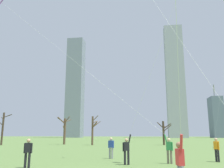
{
  "coord_description": "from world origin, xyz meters",
  "views": [
    {
      "loc": [
        2.27,
        -10.69,
        1.87
      ],
      "look_at": [
        0.0,
        6.0,
        5.42
      ],
      "focal_mm": 38.31,
      "sensor_mm": 36.0,
      "label": 1
    }
  ],
  "objects_px": {
    "kite_flyer_midfield_right_teal": "(224,113)",
    "bystander_far_off_by_trees": "(217,148)",
    "kite_flyer_far_back_pink": "(134,127)",
    "bare_tree_far_right_edge": "(93,129)",
    "kite_flyer_foreground_right_green": "(177,73)",
    "bystander_strolling_midfield": "(111,147)",
    "bare_tree_leftmost": "(164,132)",
    "kite_flyer_midfield_center_purple": "(123,108)",
    "bystander_watching_nearby": "(28,151)",
    "bare_tree_center": "(3,127)",
    "bare_tree_left_of_center": "(64,129)"
  },
  "relations": [
    {
      "from": "bystander_watching_nearby",
      "to": "bystander_strolling_midfield",
      "type": "relative_size",
      "value": 1.0
    },
    {
      "from": "bystander_watching_nearby",
      "to": "bare_tree_left_of_center",
      "type": "distance_m",
      "value": 32.01
    },
    {
      "from": "bystander_strolling_midfield",
      "to": "bare_tree_far_right_edge",
      "type": "distance_m",
      "value": 24.22
    },
    {
      "from": "kite_flyer_far_back_pink",
      "to": "kite_flyer_foreground_right_green",
      "type": "height_order",
      "value": "kite_flyer_foreground_right_green"
    },
    {
      "from": "bystander_watching_nearby",
      "to": "bare_tree_left_of_center",
      "type": "height_order",
      "value": "bare_tree_left_of_center"
    },
    {
      "from": "kite_flyer_midfield_right_teal",
      "to": "bystander_strolling_midfield",
      "type": "bearing_deg",
      "value": 128.27
    },
    {
      "from": "bystander_watching_nearby",
      "to": "kite_flyer_far_back_pink",
      "type": "bearing_deg",
      "value": 20.02
    },
    {
      "from": "bystander_strolling_midfield",
      "to": "bare_tree_center",
      "type": "xyz_separation_m",
      "value": [
        -22.5,
        21.05,
        2.16
      ]
    },
    {
      "from": "bystander_far_off_by_trees",
      "to": "bare_tree_center",
      "type": "distance_m",
      "value": 37.53
    },
    {
      "from": "kite_flyer_midfield_right_teal",
      "to": "bystander_watching_nearby",
      "type": "relative_size",
      "value": 9.9
    },
    {
      "from": "kite_flyer_far_back_pink",
      "to": "bystander_watching_nearby",
      "type": "bearing_deg",
      "value": -159.98
    },
    {
      "from": "kite_flyer_far_back_pink",
      "to": "bystander_strolling_midfield",
      "type": "distance_m",
      "value": 4.44
    },
    {
      "from": "kite_flyer_foreground_right_green",
      "to": "bystander_strolling_midfield",
      "type": "height_order",
      "value": "kite_flyer_foreground_right_green"
    },
    {
      "from": "kite_flyer_foreground_right_green",
      "to": "kite_flyer_midfield_center_purple",
      "type": "relative_size",
      "value": 1.05
    },
    {
      "from": "bare_tree_center",
      "to": "kite_flyer_far_back_pink",
      "type": "bearing_deg",
      "value": -45.3
    },
    {
      "from": "bystander_strolling_midfield",
      "to": "bare_tree_leftmost",
      "type": "relative_size",
      "value": 0.39
    },
    {
      "from": "bystander_strolling_midfield",
      "to": "bare_tree_far_right_edge",
      "type": "height_order",
      "value": "bare_tree_far_right_edge"
    },
    {
      "from": "bystander_far_off_by_trees",
      "to": "bare_tree_leftmost",
      "type": "bearing_deg",
      "value": 93.48
    },
    {
      "from": "kite_flyer_far_back_pink",
      "to": "bystander_strolling_midfield",
      "type": "height_order",
      "value": "kite_flyer_far_back_pink"
    },
    {
      "from": "kite_flyer_foreground_right_green",
      "to": "bystander_watching_nearby",
      "type": "relative_size",
      "value": 11.01
    },
    {
      "from": "bare_tree_left_of_center",
      "to": "bystander_far_off_by_trees",
      "type": "bearing_deg",
      "value": -52.65
    },
    {
      "from": "kite_flyer_midfield_center_purple",
      "to": "bare_tree_center",
      "type": "xyz_separation_m",
      "value": [
        -23.62,
        22.92,
        -0.67
      ]
    },
    {
      "from": "bystander_watching_nearby",
      "to": "bare_tree_leftmost",
      "type": "xyz_separation_m",
      "value": [
        10.0,
        30.84,
        1.43
      ]
    },
    {
      "from": "kite_flyer_midfield_center_purple",
      "to": "bystander_strolling_midfield",
      "type": "xyz_separation_m",
      "value": [
        -1.12,
        1.87,
        -2.83
      ]
    },
    {
      "from": "bystander_watching_nearby",
      "to": "kite_flyer_foreground_right_green",
      "type": "bearing_deg",
      "value": -39.78
    },
    {
      "from": "kite_flyer_far_back_pink",
      "to": "kite_flyer_midfield_center_purple",
      "type": "bearing_deg",
      "value": 115.6
    },
    {
      "from": "kite_flyer_far_back_pink",
      "to": "bare_tree_leftmost",
      "type": "relative_size",
      "value": 3.33
    },
    {
      "from": "kite_flyer_far_back_pink",
      "to": "bare_tree_left_of_center",
      "type": "distance_m",
      "value": 32.07
    },
    {
      "from": "kite_flyer_midfield_center_purple",
      "to": "bare_tree_left_of_center",
      "type": "xyz_separation_m",
      "value": [
        -13.51,
        26.81,
        -0.92
      ]
    },
    {
      "from": "bystander_far_off_by_trees",
      "to": "bystander_strolling_midfield",
      "type": "bearing_deg",
      "value": 170.65
    },
    {
      "from": "bystander_strolling_midfield",
      "to": "bare_tree_far_right_edge",
      "type": "xyz_separation_m",
      "value": [
        -6.51,
        23.26,
        1.87
      ]
    },
    {
      "from": "bystander_far_off_by_trees",
      "to": "bare_tree_far_right_edge",
      "type": "bearing_deg",
      "value": 119.93
    },
    {
      "from": "kite_flyer_midfield_right_teal",
      "to": "bystander_watching_nearby",
      "type": "height_order",
      "value": "kite_flyer_midfield_right_teal"
    },
    {
      "from": "bystander_watching_nearby",
      "to": "bare_tree_left_of_center",
      "type": "xyz_separation_m",
      "value": [
        -8.4,
        30.83,
        1.91
      ]
    },
    {
      "from": "bystander_watching_nearby",
      "to": "bystander_strolling_midfield",
      "type": "xyz_separation_m",
      "value": [
        3.98,
        5.89,
        0.0
      ]
    },
    {
      "from": "bystander_watching_nearby",
      "to": "bystander_strolling_midfield",
      "type": "height_order",
      "value": "same"
    },
    {
      "from": "bystander_far_off_by_trees",
      "to": "bare_tree_leftmost",
      "type": "relative_size",
      "value": 0.39
    },
    {
      "from": "bare_tree_center",
      "to": "bare_tree_left_of_center",
      "type": "relative_size",
      "value": 1.1
    },
    {
      "from": "bystander_strolling_midfield",
      "to": "kite_flyer_foreground_right_green",
      "type": "bearing_deg",
      "value": -73.34
    },
    {
      "from": "kite_flyer_far_back_pink",
      "to": "bystander_watching_nearby",
      "type": "height_order",
      "value": "kite_flyer_far_back_pink"
    },
    {
      "from": "kite_flyer_midfield_right_teal",
      "to": "bystander_far_off_by_trees",
      "type": "relative_size",
      "value": 9.9
    },
    {
      "from": "kite_flyer_far_back_pink",
      "to": "bystander_strolling_midfield",
      "type": "bearing_deg",
      "value": 118.37
    },
    {
      "from": "kite_flyer_far_back_pink",
      "to": "bare_tree_far_right_edge",
      "type": "height_order",
      "value": "kite_flyer_far_back_pink"
    },
    {
      "from": "kite_flyer_midfield_center_purple",
      "to": "bystander_far_off_by_trees",
      "type": "height_order",
      "value": "kite_flyer_midfield_center_purple"
    },
    {
      "from": "kite_flyer_far_back_pink",
      "to": "kite_flyer_foreground_right_green",
      "type": "distance_m",
      "value": 8.81
    },
    {
      "from": "kite_flyer_foreground_right_green",
      "to": "bare_tree_leftmost",
      "type": "height_order",
      "value": "kite_flyer_foreground_right_green"
    },
    {
      "from": "kite_flyer_midfield_right_teal",
      "to": "kite_flyer_midfield_center_purple",
      "type": "xyz_separation_m",
      "value": [
        -5.12,
        6.05,
        0.94
      ]
    },
    {
      "from": "bare_tree_far_right_edge",
      "to": "bare_tree_center",
      "type": "distance_m",
      "value": 16.15
    },
    {
      "from": "kite_flyer_foreground_right_green",
      "to": "kite_flyer_midfield_center_purple",
      "type": "distance_m",
      "value": 10.7
    },
    {
      "from": "kite_flyer_far_back_pink",
      "to": "bare_tree_far_right_edge",
      "type": "relative_size",
      "value": 2.69
    }
  ]
}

